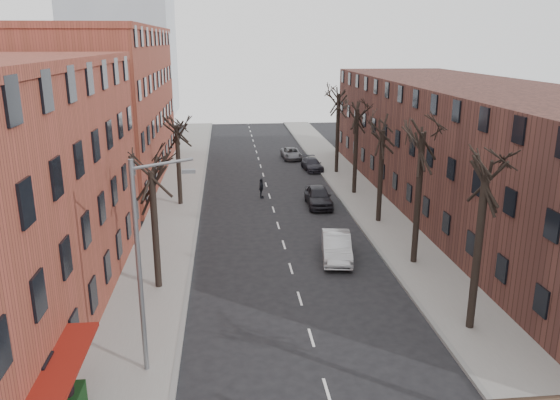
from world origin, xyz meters
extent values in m
cube|color=gray|center=(-8.00, 35.00, 0.07)|extent=(4.00, 90.00, 0.15)
cube|color=gray|center=(8.00, 35.00, 0.07)|extent=(4.00, 90.00, 0.15)
cube|color=brown|center=(-16.00, 44.00, 7.00)|extent=(12.00, 28.00, 14.00)
cube|color=#512D26|center=(16.00, 30.00, 5.00)|extent=(12.00, 50.00, 10.00)
cylinder|color=black|center=(3.00, -1.00, 6.00)|extent=(8.00, 0.16, 0.16)
cylinder|color=slate|center=(-7.20, 10.00, 4.50)|extent=(0.20, 0.20, 9.00)
cylinder|color=slate|center=(-6.10, 10.00, 8.80)|extent=(2.39, 0.12, 0.46)
cube|color=slate|center=(-5.10, 10.00, 8.50)|extent=(0.50, 0.22, 0.14)
imported|color=#A8ABAF|center=(3.03, 21.26, 0.81)|extent=(2.39, 5.13, 1.63)
imported|color=black|center=(3.80, 32.67, 0.83)|extent=(2.03, 4.90, 1.66)
imported|color=#22222A|center=(5.30, 45.62, 0.63)|extent=(2.11, 4.46, 1.26)
imported|color=slate|center=(3.80, 51.56, 0.62)|extent=(2.18, 4.53, 1.25)
imported|color=black|center=(-9.57, 7.12, 1.07)|extent=(1.12, 1.12, 1.83)
imported|color=black|center=(-0.75, 35.54, 0.86)|extent=(0.56, 1.06, 1.72)
camera|label=1|loc=(-3.66, -10.15, 13.21)|focal=35.00mm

